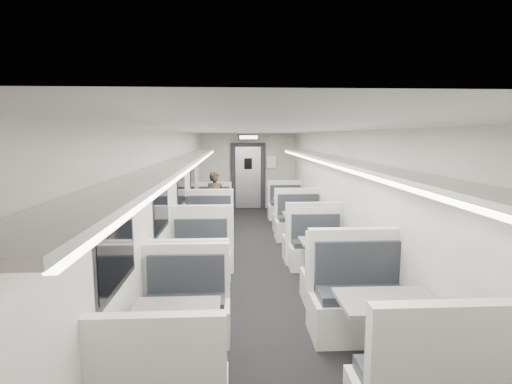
{
  "coord_description": "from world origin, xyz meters",
  "views": [
    {
      "loc": [
        -0.44,
        -6.72,
        2.31
      ],
      "look_at": [
        0.03,
        1.85,
        1.11
      ],
      "focal_mm": 28.0,
      "sensor_mm": 36.0,
      "label": 1
    }
  ],
  "objects": [
    {
      "name": "room",
      "position": [
        0.0,
        0.0,
        1.2
      ],
      "size": [
        3.24,
        12.24,
        2.64
      ],
      "color": "black",
      "rests_on": "ground"
    },
    {
      "name": "booth_left_a",
      "position": [
        -1.0,
        3.48,
        0.35
      ],
      "size": [
        0.96,
        1.94,
        1.04
      ],
      "color": "silver",
      "rests_on": "room"
    },
    {
      "name": "booth_left_b",
      "position": [
        -1.0,
        0.89,
        0.39
      ],
      "size": [
        1.08,
        2.18,
        1.17
      ],
      "color": "silver",
      "rests_on": "room"
    },
    {
      "name": "booth_left_c",
      "position": [
        -1.0,
        -1.05,
        0.36
      ],
      "size": [
        0.98,
        2.0,
        1.07
      ],
      "color": "silver",
      "rests_on": "room"
    },
    {
      "name": "booth_left_d",
      "position": [
        -1.0,
        -3.12,
        0.36
      ],
      "size": [
        1.0,
        2.02,
        1.08
      ],
      "color": "silver",
      "rests_on": "room"
    },
    {
      "name": "booth_right_a",
      "position": [
        1.0,
        3.52,
        0.36
      ],
      "size": [
        0.98,
        1.99,
        1.06
      ],
      "color": "silver",
      "rests_on": "room"
    },
    {
      "name": "booth_right_b",
      "position": [
        1.0,
        1.23,
        0.38
      ],
      "size": [
        1.05,
        2.13,
        1.14
      ],
      "color": "silver",
      "rests_on": "room"
    },
    {
      "name": "booth_right_c",
      "position": [
        1.0,
        -0.68,
        0.35
      ],
      "size": [
        0.97,
        1.97,
        1.06
      ],
      "color": "silver",
      "rests_on": "room"
    },
    {
      "name": "booth_right_d",
      "position": [
        1.0,
        -3.25,
        0.41
      ],
      "size": [
        1.14,
        2.3,
        1.23
      ],
      "color": "silver",
      "rests_on": "room"
    },
    {
      "name": "passenger",
      "position": [
        -0.93,
        3.4,
        0.71
      ],
      "size": [
        0.58,
        0.45,
        1.42
      ],
      "primitive_type": "imported",
      "rotation": [
        0.0,
        0.0,
        0.24
      ],
      "color": "black",
      "rests_on": "room"
    },
    {
      "name": "window_a",
      "position": [
        -1.49,
        3.4,
        1.35
      ],
      "size": [
        0.02,
        1.18,
        0.84
      ],
      "primitive_type": "cube",
      "color": "black",
      "rests_on": "room"
    },
    {
      "name": "window_b",
      "position": [
        -1.49,
        1.2,
        1.35
      ],
      "size": [
        0.02,
        1.18,
        0.84
      ],
      "primitive_type": "cube",
      "color": "black",
      "rests_on": "room"
    },
    {
      "name": "window_c",
      "position": [
        -1.49,
        -1.0,
        1.35
      ],
      "size": [
        0.02,
        1.18,
        0.84
      ],
      "primitive_type": "cube",
      "color": "black",
      "rests_on": "room"
    },
    {
      "name": "window_d",
      "position": [
        -1.49,
        -3.2,
        1.35
      ],
      "size": [
        0.02,
        1.18,
        0.84
      ],
      "primitive_type": "cube",
      "color": "black",
      "rests_on": "room"
    },
    {
      "name": "luggage_rack_left",
      "position": [
        -1.24,
        -0.3,
        1.92
      ],
      "size": [
        0.46,
        10.4,
        0.09
      ],
      "color": "silver",
      "rests_on": "room"
    },
    {
      "name": "luggage_rack_right",
      "position": [
        1.24,
        -0.3,
        1.92
      ],
      "size": [
        0.46,
        10.4,
        0.09
      ],
      "color": "silver",
      "rests_on": "room"
    },
    {
      "name": "vestibule_door",
      "position": [
        0.0,
        5.93,
        1.04
      ],
      "size": [
        1.1,
        0.13,
        2.1
      ],
      "color": "black",
      "rests_on": "room"
    },
    {
      "name": "exit_sign",
      "position": [
        0.0,
        5.44,
        2.28
      ],
      "size": [
        0.62,
        0.12,
        0.16
      ],
      "color": "black",
      "rests_on": "room"
    },
    {
      "name": "wall_notice",
      "position": [
        0.75,
        5.92,
        1.5
      ],
      "size": [
        0.32,
        0.02,
        0.4
      ],
      "primitive_type": "cube",
      "color": "white",
      "rests_on": "room"
    }
  ]
}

